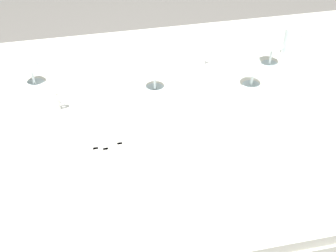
% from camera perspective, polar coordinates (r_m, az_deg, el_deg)
% --- Properties ---
extents(ground_plane, '(6.00, 6.00, 0.00)m').
position_cam_1_polar(ground_plane, '(1.93, -0.42, -15.73)').
color(ground_plane, slate).
extents(dining_table, '(1.80, 1.11, 0.74)m').
position_cam_1_polar(dining_table, '(1.44, -0.55, -0.52)').
color(dining_table, silver).
rests_on(dining_table, ground).
extents(dinner_plate, '(0.24, 0.24, 0.02)m').
position_cam_1_polar(dinner_plate, '(1.21, 1.18, -3.91)').
color(dinner_plate, white).
rests_on(dinner_plate, dining_table).
extents(fork_outer, '(0.02, 0.22, 0.00)m').
position_cam_1_polar(fork_outer, '(1.22, -5.88, -4.18)').
color(fork_outer, beige).
rests_on(fork_outer, dining_table).
extents(fork_inner, '(0.02, 0.20, 0.00)m').
position_cam_1_polar(fork_inner, '(1.22, -7.64, -4.68)').
color(fork_inner, beige).
rests_on(fork_inner, dining_table).
extents(fork_salad, '(0.02, 0.21, 0.00)m').
position_cam_1_polar(fork_salad, '(1.22, -9.00, -4.76)').
color(fork_salad, beige).
rests_on(fork_salad, dining_table).
extents(dinner_knife, '(0.02, 0.22, 0.00)m').
position_cam_1_polar(dinner_knife, '(1.27, 7.61, -2.44)').
color(dinner_knife, beige).
rests_on(dinner_knife, dining_table).
extents(spoon_soup, '(0.03, 0.23, 0.01)m').
position_cam_1_polar(spoon_soup, '(1.30, 8.49, -1.36)').
color(spoon_soup, beige).
rests_on(spoon_soup, dining_table).
extents(spoon_dessert, '(0.03, 0.20, 0.01)m').
position_cam_1_polar(spoon_dessert, '(1.30, 9.96, -1.67)').
color(spoon_dessert, beige).
rests_on(spoon_dessert, dining_table).
extents(saucer_left, '(0.12, 0.12, 0.01)m').
position_cam_1_polar(saucer_left, '(1.59, 3.14, 7.57)').
color(saucer_left, white).
rests_on(saucer_left, dining_table).
extents(coffee_cup_left, '(0.11, 0.08, 0.07)m').
position_cam_1_polar(coffee_cup_left, '(1.57, 3.25, 8.88)').
color(coffee_cup_left, white).
rests_on(coffee_cup_left, saucer_left).
extents(saucer_right, '(0.14, 0.14, 0.01)m').
position_cam_1_polar(saucer_right, '(1.42, -15.16, 1.67)').
color(saucer_right, white).
rests_on(saucer_right, dining_table).
extents(coffee_cup_right, '(0.11, 0.08, 0.07)m').
position_cam_1_polar(coffee_cup_right, '(1.40, -15.37, 3.03)').
color(coffee_cup_right, white).
rests_on(coffee_cup_right, saucer_right).
extents(wine_glass_centre, '(0.08, 0.08, 0.15)m').
position_cam_1_polar(wine_glass_centre, '(1.59, 13.42, 10.95)').
color(wine_glass_centre, silver).
rests_on(wine_glass_centre, dining_table).
extents(wine_glass_left, '(0.07, 0.07, 0.14)m').
position_cam_1_polar(wine_glass_left, '(1.43, -1.77, 7.65)').
color(wine_glass_left, silver).
rests_on(wine_glass_left, dining_table).
extents(wine_glass_right, '(0.07, 0.07, 0.13)m').
position_cam_1_polar(wine_glass_right, '(1.47, 11.01, 7.98)').
color(wine_glass_right, silver).
rests_on(wine_glass_right, dining_table).
extents(wine_glass_far, '(0.07, 0.07, 0.13)m').
position_cam_1_polar(wine_glass_far, '(1.52, -17.30, 7.82)').
color(wine_glass_far, silver).
rests_on(wine_glass_far, dining_table).
extents(drink_tumbler, '(0.06, 0.06, 0.11)m').
position_cam_1_polar(drink_tumbler, '(1.71, 15.58, 10.16)').
color(drink_tumbler, silver).
rests_on(drink_tumbler, dining_table).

